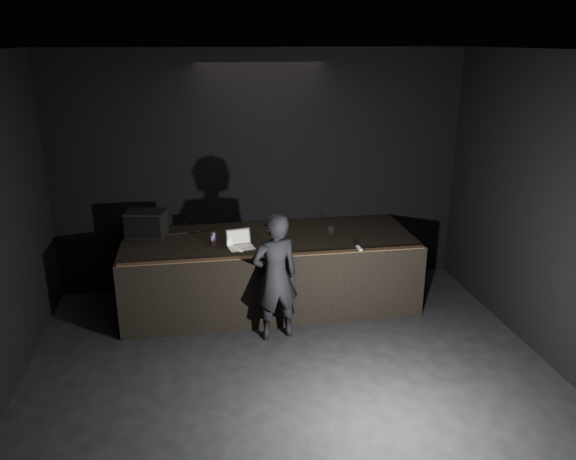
# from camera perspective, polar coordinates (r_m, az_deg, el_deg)

# --- Properties ---
(ground) EXTENTS (7.00, 7.00, 0.00)m
(ground) POSITION_cam_1_polar(r_m,az_deg,el_deg) (5.85, 1.96, -19.14)
(ground) COLOR black
(ground) RESTS_ON ground
(room_walls) EXTENTS (6.10, 7.10, 3.52)m
(room_walls) POSITION_cam_1_polar(r_m,az_deg,el_deg) (4.88, 2.22, -0.04)
(room_walls) COLOR black
(room_walls) RESTS_ON ground
(stage_riser) EXTENTS (4.00, 1.50, 1.00)m
(stage_riser) POSITION_cam_1_polar(r_m,az_deg,el_deg) (7.94, -1.89, -4.17)
(stage_riser) COLOR black
(stage_riser) RESTS_ON ground
(riser_lip) EXTENTS (3.92, 0.10, 0.01)m
(riser_lip) POSITION_cam_1_polar(r_m,az_deg,el_deg) (7.09, -1.17, -2.61)
(riser_lip) COLOR brown
(riser_lip) RESTS_ON stage_riser
(stage_monitor) EXTENTS (0.60, 0.49, 0.36)m
(stage_monitor) POSITION_cam_1_polar(r_m,az_deg,el_deg) (8.00, -14.23, 0.62)
(stage_monitor) COLOR black
(stage_monitor) RESTS_ON stage_riser
(cable) EXTENTS (0.95, 0.17, 0.02)m
(cable) POSITION_cam_1_polar(r_m,az_deg,el_deg) (8.02, -11.07, -0.37)
(cable) COLOR black
(cable) RESTS_ON stage_riser
(laptop) EXTENTS (0.37, 0.34, 0.22)m
(laptop) POSITION_cam_1_polar(r_m,az_deg,el_deg) (7.40, -4.89, -1.32)
(laptop) COLOR silver
(laptop) RESTS_ON stage_riser
(beer_can) EXTENTS (0.07, 0.07, 0.18)m
(beer_can) POSITION_cam_1_polar(r_m,az_deg,el_deg) (7.52, -7.60, -0.85)
(beer_can) COLOR silver
(beer_can) RESTS_ON stage_riser
(plastic_cup) EXTENTS (0.08, 0.08, 0.10)m
(plastic_cup) POSITION_cam_1_polar(r_m,az_deg,el_deg) (7.93, 4.40, 0.04)
(plastic_cup) COLOR white
(plastic_cup) RESTS_ON stage_riser
(wii_remote) EXTENTS (0.04, 0.16, 0.03)m
(wii_remote) POSITION_cam_1_polar(r_m,az_deg,el_deg) (7.37, 7.23, -1.86)
(wii_remote) COLOR white
(wii_remote) RESTS_ON stage_riser
(person) EXTENTS (0.67, 0.51, 1.64)m
(person) POSITION_cam_1_polar(r_m,az_deg,el_deg) (6.94, -1.32, -4.79)
(person) COLOR black
(person) RESTS_ON ground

